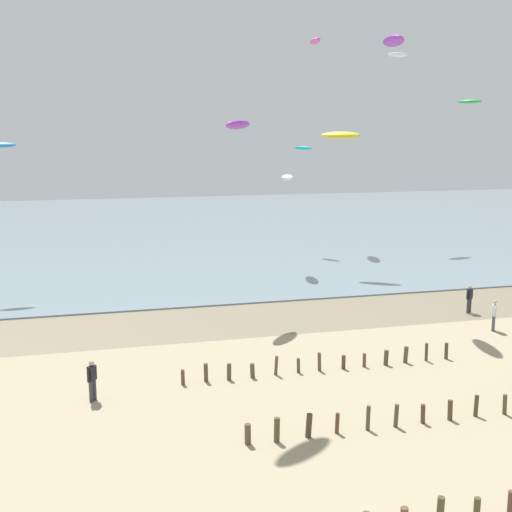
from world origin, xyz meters
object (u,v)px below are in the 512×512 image
Objects in this scene: kite_aloft_2 at (398,55)px; kite_aloft_10 at (340,135)px; person_by_waterline at (469,298)px; kite_aloft_6 at (238,125)px; kite_aloft_4 at (470,101)px; kite_aloft_5 at (303,148)px; kite_aloft_12 at (315,41)px; kite_aloft_0 at (287,177)px; person_nearest_camera at (494,314)px; kite_aloft_13 at (0,145)px; kite_aloft_7 at (393,41)px; person_mid_beach at (92,379)px.

kite_aloft_2 is 0.76× the size of kite_aloft_10.
person_by_waterline is 17.17m from kite_aloft_6.
kite_aloft_4 reaches higher than kite_aloft_5.
kite_aloft_12 reaches higher than kite_aloft_10.
kite_aloft_5 is (3.85, 7.91, 2.02)m from kite_aloft_0.
kite_aloft_10 is at bearing 45.33° from kite_aloft_4.
person_nearest_camera is at bearing 30.28° from kite_aloft_0.
kite_aloft_13 is (-27.34, 12.46, 8.95)m from person_by_waterline.
kite_aloft_7 is at bearing 121.33° from person_nearest_camera.
kite_aloft_4 is 14.66m from kite_aloft_5.
person_nearest_camera is 0.58× the size of kite_aloft_7.
kite_aloft_13 reaches higher than person_nearest_camera.
kite_aloft_7 is at bearing 149.44° from person_by_waterline.
person_nearest_camera is 0.83× the size of kite_aloft_13.
kite_aloft_13 is (-34.16, -12.13, -8.02)m from kite_aloft_2.
kite_aloft_0 is at bearing 110.21° from person_nearest_camera.
kite_aloft_13 is at bearing 76.02° from kite_aloft_5.
kite_aloft_13 is (-20.19, -1.63, 2.55)m from kite_aloft_0.
person_by_waterline is 23.79m from kite_aloft_5.
kite_aloft_6 is 16.50m from kite_aloft_13.
person_mid_beach is 0.64× the size of kite_aloft_0.
kite_aloft_2 reaches higher than kite_aloft_0.
person_nearest_camera is at bearing -139.51° from kite_aloft_7.
person_by_waterline is 0.57× the size of kite_aloft_10.
person_by_waterline is 16.88m from kite_aloft_10.
kite_aloft_0 is 1.16× the size of kite_aloft_2.
kite_aloft_12 reaches higher than kite_aloft_2.
kite_aloft_7 is at bearing 141.24° from kite_aloft_5.
person_mid_beach is 0.58× the size of kite_aloft_7.
kite_aloft_7 reaches higher than person_mid_beach.
person_mid_beach is 0.75× the size of kite_aloft_2.
kite_aloft_10 is 1.47× the size of kite_aloft_13.
kite_aloft_13 is (-26.64, -14.20, -9.28)m from kite_aloft_12.
kite_aloft_12 reaches higher than kite_aloft_6.
kite_aloft_4 is 0.92× the size of kite_aloft_13.
kite_aloft_7 is (-1.06, -19.43, 6.51)m from kite_aloft_5.
kite_aloft_7 is at bearing -173.20° from kite_aloft_12.
kite_aloft_7 reaches higher than kite_aloft_5.
kite_aloft_10 is at bearing -1.69° from kite_aloft_13.
kite_aloft_12 is 1.46× the size of kite_aloft_13.
person_by_waterline is at bearing -28.76° from kite_aloft_13.
kite_aloft_12 is (21.21, 34.41, 18.23)m from person_mid_beach.
person_nearest_camera is at bearing -50.15° from kite_aloft_10.
person_by_waterline is 31.35m from kite_aloft_13.
person_nearest_camera is 35.20m from kite_aloft_12.
kite_aloft_2 reaches higher than kite_aloft_13.
kite_aloft_10 reaches higher than person_by_waterline.
person_by_waterline is 0.57× the size of kite_aloft_12.
kite_aloft_6 is at bearing 76.11° from kite_aloft_4.
person_nearest_camera is at bearing 101.27° from kite_aloft_6.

